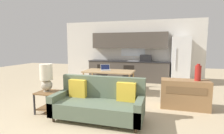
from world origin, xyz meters
The scene contains 13 objects.
ground_plane centered at (0.00, 0.00, 0.00)m, with size 20.00×20.00×0.00m, color tan.
wall_back centered at (0.00, 4.63, 1.35)m, with size 6.40×0.07×2.70m.
kitchen_counter centered at (0.01, 4.33, 0.84)m, with size 3.56×0.65×2.15m.
refrigerator centered at (2.17, 4.21, 0.96)m, with size 0.69×0.78×1.93m.
dining_table centered at (-0.24, 2.16, 0.68)m, with size 1.65×0.87×0.74m.
couch centered at (0.18, 0.04, 0.34)m, with size 1.92×0.80×0.89m.
side_table centered at (-1.09, 0.05, 0.34)m, with size 0.48×0.48×0.50m.
table_lamp centered at (-1.12, 0.06, 0.85)m, with size 0.29×0.29×0.65m.
credenza centered at (2.03, 1.22, 0.36)m, with size 1.14×0.46×0.73m.
vase centered at (2.30, 1.20, 0.92)m, with size 0.14×0.14×0.41m.
dining_chair_far_right centered at (0.28, 2.92, 0.48)m, with size 0.47×0.47×0.84m.
dining_chair_far_left centered at (-0.77, 2.92, 0.48)m, with size 0.47×0.47×0.84m.
laptop centered at (-0.39, 2.24, 0.79)m, with size 0.40×0.37×0.20m.
Camera 1 is at (1.45, -3.37, 1.57)m, focal length 28.00 mm.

